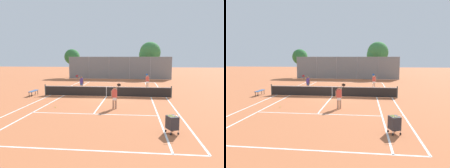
{
  "view_description": "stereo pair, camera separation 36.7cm",
  "coord_description": "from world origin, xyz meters",
  "views": [
    {
      "loc": [
        2.65,
        -20.0,
        3.68
      ],
      "look_at": [
        0.37,
        1.5,
        1.0
      ],
      "focal_mm": 35.0,
      "sensor_mm": 36.0,
      "label": 1
    },
    {
      "loc": [
        3.02,
        -19.96,
        3.68
      ],
      "look_at": [
        0.37,
        1.5,
        1.0
      ],
      "focal_mm": 35.0,
      "sensor_mm": 36.0,
      "label": 2
    }
  ],
  "objects": [
    {
      "name": "ball_cart",
      "position": [
        4.46,
        -9.52,
        0.53
      ],
      "size": [
        0.66,
        0.75,
        0.96
      ],
      "color": "#2D2D33",
      "rests_on": "ground"
    },
    {
      "name": "court_line_markings",
      "position": [
        0.0,
        0.0,
        0.0
      ],
      "size": [
        11.1,
        23.9,
        0.01
      ],
      "color": "white",
      "rests_on": "ground"
    },
    {
      "name": "back_fence",
      "position": [
        0.0,
        16.4,
        1.87
      ],
      "size": [
        17.21,
        0.08,
        3.74
      ],
      "color": "gray",
      "rests_on": "ground"
    },
    {
      "name": "player_near_side",
      "position": [
        1.22,
        -4.75,
        0.93
      ],
      "size": [
        0.67,
        0.73,
        1.77
      ],
      "color": "tan",
      "rests_on": "ground"
    },
    {
      "name": "tree_behind_left",
      "position": [
        -8.8,
        18.87,
        3.63
      ],
      "size": [
        2.77,
        2.77,
        5.11
      ],
      "color": "brown",
      "rests_on": "ground"
    },
    {
      "name": "courtside_bench",
      "position": [
        -7.05,
        -0.22,
        0.41
      ],
      "size": [
        0.36,
        1.5,
        0.47
      ],
      "color": "#33598C",
      "rests_on": "ground"
    },
    {
      "name": "player_far_right",
      "position": [
        4.1,
        5.98,
        0.93
      ],
      "size": [
        0.5,
        0.86,
        1.77
      ],
      "color": "beige",
      "rests_on": "ground"
    },
    {
      "name": "tennis_net",
      "position": [
        0.0,
        0.0,
        0.51
      ],
      "size": [
        12.0,
        0.1,
        1.07
      ],
      "color": "#474C47",
      "rests_on": "ground"
    },
    {
      "name": "loose_tennis_ball_0",
      "position": [
        -3.42,
        6.93,
        0.03
      ],
      "size": [
        0.07,
        0.07,
        0.07
      ],
      "primitive_type": "sphere",
      "color": "#D1DB33",
      "rests_on": "ground"
    },
    {
      "name": "loose_tennis_ball_1",
      "position": [
        -3.13,
        -4.89,
        0.03
      ],
      "size": [
        0.07,
        0.07,
        0.07
      ],
      "primitive_type": "sphere",
      "color": "#D1DB33",
      "rests_on": "ground"
    },
    {
      "name": "player_far_left",
      "position": [
        -3.19,
        3.26,
        0.93
      ],
      "size": [
        0.81,
        0.7,
        1.77
      ],
      "color": "#936B4C",
      "rests_on": "ground"
    },
    {
      "name": "tree_behind_right",
      "position": [
        5.06,
        19.16,
        4.36
      ],
      "size": [
        3.79,
        3.66,
        6.34
      ],
      "color": "brown",
      "rests_on": "ground"
    },
    {
      "name": "ground_plane",
      "position": [
        0.0,
        0.0,
        0.0
      ],
      "size": [
        120.0,
        120.0,
        0.0
      ],
      "primitive_type": "plane",
      "color": "#BC663D"
    }
  ]
}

